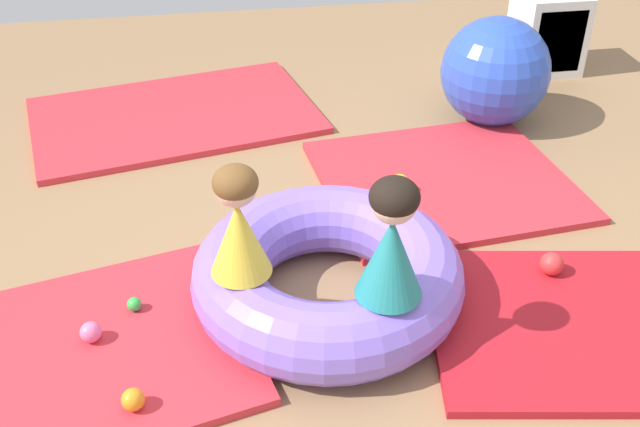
{
  "coord_description": "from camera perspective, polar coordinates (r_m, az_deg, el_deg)",
  "views": [
    {
      "loc": [
        -0.58,
        -2.39,
        2.17
      ],
      "look_at": [
        -0.14,
        0.26,
        0.34
      ],
      "focal_mm": 41.68,
      "sensor_mm": 36.0,
      "label": 1
    }
  ],
  "objects": [
    {
      "name": "play_ball_green",
      "position": [
        3.28,
        -14.07,
        -6.78
      ],
      "size": [
        0.06,
        0.06,
        0.06
      ],
      "primitive_type": "sphere",
      "color": "green",
      "rests_on": "gym_mat_near_left"
    },
    {
      "name": "gym_mat_near_left",
      "position": [
        3.18,
        -18.18,
        -10.49
      ],
      "size": [
        1.56,
        1.34,
        0.04
      ],
      "primitive_type": "cube",
      "rotation": [
        0.0,
        0.0,
        0.23
      ],
      "color": "red",
      "rests_on": "ground"
    },
    {
      "name": "gym_mat_far_left",
      "position": [
        4.16,
        9.5,
        2.52
      ],
      "size": [
        1.43,
        1.3,
        0.04
      ],
      "primitive_type": "cube",
      "rotation": [
        0.0,
        0.0,
        0.1
      ],
      "color": "red",
      "rests_on": "ground"
    },
    {
      "name": "gym_mat_near_right",
      "position": [
        4.88,
        -11.11,
        7.39
      ],
      "size": [
        1.94,
        1.45,
        0.04
      ],
      "primitive_type": "cube",
      "rotation": [
        0.0,
        0.0,
        0.2
      ],
      "color": "red",
      "rests_on": "ground"
    },
    {
      "name": "play_ball_red",
      "position": [
        3.53,
        17.36,
        -3.7
      ],
      "size": [
        0.11,
        0.11,
        0.11
      ],
      "primitive_type": "sphere",
      "color": "red",
      "rests_on": "gym_mat_center_rear"
    },
    {
      "name": "child_in_teal",
      "position": [
        2.72,
        5.52,
        -2.08
      ],
      "size": [
        0.36,
        0.36,
        0.51
      ],
      "rotation": [
        0.0,
        0.0,
        1.03
      ],
      "color": "teal",
      "rests_on": "inflatable_cushion"
    },
    {
      "name": "play_ball_pink",
      "position": [
        3.18,
        -17.2,
        -8.7
      ],
      "size": [
        0.09,
        0.09,
        0.09
      ],
      "primitive_type": "sphere",
      "color": "pink",
      "rests_on": "gym_mat_near_left"
    },
    {
      "name": "inflatable_cushion",
      "position": [
        3.2,
        0.59,
        -4.69
      ],
      "size": [
        1.17,
        1.17,
        0.32
      ],
      "primitive_type": "torus",
      "color": "#8466E0",
      "rests_on": "ground"
    },
    {
      "name": "storage_cube",
      "position": [
        5.65,
        17.14,
        13.14
      ],
      "size": [
        0.44,
        0.44,
        0.56
      ],
      "color": "silver",
      "rests_on": "ground"
    },
    {
      "name": "play_ball_blue",
      "position": [
        3.45,
        9.83,
        -3.42
      ],
      "size": [
        0.1,
        0.1,
        0.1
      ],
      "primitive_type": "sphere",
      "color": "blue",
      "rests_on": "gym_mat_center_rear"
    },
    {
      "name": "child_in_yellow",
      "position": [
        2.84,
        -6.29,
        -0.68
      ],
      "size": [
        0.26,
        0.26,
        0.48
      ],
      "rotation": [
        0.0,
        0.0,
        4.67
      ],
      "color": "yellow",
      "rests_on": "inflatable_cushion"
    },
    {
      "name": "play_ball_orange",
      "position": [
        2.88,
        -14.16,
        -13.68
      ],
      "size": [
        0.09,
        0.09,
        0.09
      ],
      "primitive_type": "sphere",
      "color": "orange",
      "rests_on": "gym_mat_near_left"
    },
    {
      "name": "exercise_ball_large",
      "position": [
        4.76,
        13.3,
        10.56
      ],
      "size": [
        0.67,
        0.67,
        0.67
      ],
      "primitive_type": "sphere",
      "color": "blue",
      "rests_on": "ground"
    },
    {
      "name": "gym_mat_center_rear",
      "position": [
        3.38,
        20.4,
        -7.99
      ],
      "size": [
        1.54,
        1.2,
        0.04
      ],
      "primitive_type": "cube",
      "rotation": [
        0.0,
        0.0,
        -0.17
      ],
      "color": "#B21923",
      "rests_on": "ground"
    },
    {
      "name": "play_ball_yellow",
      "position": [
        3.96,
        6.13,
        2.3
      ],
      "size": [
        0.1,
        0.1,
        0.1
      ],
      "primitive_type": "sphere",
      "color": "yellow",
      "rests_on": "gym_mat_far_left"
    },
    {
      "name": "ground_plane",
      "position": [
        3.28,
        3.21,
        -7.27
      ],
      "size": [
        8.0,
        8.0,
        0.0
      ],
      "primitive_type": "plane",
      "color": "#93704C"
    }
  ]
}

